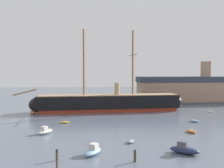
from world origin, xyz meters
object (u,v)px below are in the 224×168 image
dinghy_distant_centre (111,106)px  motorboat_far_left (33,112)px  dinghy_alongside_bow (65,122)px  motorboat_mid_left (45,131)px  motorboat_foreground_left (93,151)px  tall_ship (109,103)px  mooring_piling_nearest (135,156)px  dinghy_alongside_stern (194,121)px  mooring_piling_left_pair (57,155)px  dinghy_far_right (210,112)px  mooring_piling_right_pair (57,162)px  dinghy_near_centre (131,141)px  motorboat_foreground_right (184,149)px  dinghy_mid_right (191,131)px  dockside_warehouse_right (191,90)px

dinghy_distant_centre → motorboat_far_left: bearing=-156.1°
dinghy_alongside_bow → motorboat_mid_left: bearing=-106.8°
motorboat_foreground_left → tall_ship: bearing=82.1°
dinghy_distant_centre → mooring_piling_nearest: (-1.83, -58.37, 0.59)m
dinghy_alongside_stern → mooring_piling_left_pair: size_ratio=1.65×
dinghy_far_right → mooring_piling_right_pair: 64.18m
motorboat_foreground_left → dinghy_near_centre: bearing=41.3°
motorboat_far_left → dinghy_far_right: motorboat_far_left is taller
motorboat_foreground_right → mooring_piling_left_pair: 20.46m
dinghy_alongside_stern → motorboat_foreground_left: bearing=-138.5°
dinghy_mid_right → mooring_piling_nearest: (-15.68, -16.66, 0.60)m
dinghy_alongside_bow → dinghy_mid_right: bearing=-24.5°
dinghy_alongside_bow → dockside_warehouse_right: bearing=38.4°
dinghy_near_centre → dinghy_distant_centre: dinghy_distant_centre is taller
dinghy_distant_centre → dinghy_near_centre: bearing=-90.9°
motorboat_far_left → dinghy_distant_centre: bearing=23.9°
dockside_warehouse_right → motorboat_foreground_right: bearing=-113.7°
motorboat_mid_left → mooring_piling_right_pair: (5.02, -21.09, 0.59)m
motorboat_foreground_right → dockside_warehouse_right: bearing=66.3°
mooring_piling_right_pair → motorboat_far_left: bearing=105.3°
tall_ship → dinghy_mid_right: bearing=-64.1°
tall_ship → dinghy_far_right: size_ratio=27.92×
tall_ship → dinghy_alongside_bow: tall_ship is taller
dinghy_alongside_bow → dockside_warehouse_right: size_ratio=0.05×
dinghy_distant_centre → dinghy_alongside_stern: bearing=-57.2°
mooring_piling_left_pair → mooring_piling_right_pair: size_ratio=0.73×
motorboat_foreground_left → mooring_piling_right_pair: (-5.03, -6.14, 0.54)m
motorboat_foreground_left → mooring_piling_right_pair: size_ratio=1.95×
dinghy_alongside_bow → dinghy_far_right: size_ratio=1.18×
motorboat_foreground_left → motorboat_foreground_right: motorboat_foreground_right is taller
tall_ship → dinghy_near_centre: bearing=-88.5°
mooring_piling_nearest → tall_ship: bearing=89.9°
dinghy_alongside_stern → dockside_warehouse_right: 45.64m
dockside_warehouse_right → dinghy_alongside_bow: bearing=-141.6°
motorboat_foreground_right → dockside_warehouse_right: 73.54m
motorboat_foreground_right → dinghy_near_centre: size_ratio=1.82×
motorboat_mid_left → dockside_warehouse_right: size_ratio=0.08×
mooring_piling_right_pair → dockside_warehouse_right: 87.86m
motorboat_mid_left → dinghy_far_right: motorboat_mid_left is taller
motorboat_foreground_left → dinghy_mid_right: motorboat_foreground_left is taller
dinghy_far_right → motorboat_far_left: bearing=177.0°
tall_ship → motorboat_foreground_right: (8.69, -45.79, -2.26)m
tall_ship → dinghy_alongside_bow: bearing=-124.2°
dinghy_alongside_bow → dinghy_far_right: dinghy_alongside_bow is taller
dinghy_distant_centre → dockside_warehouse_right: (36.40, 11.83, 5.39)m
motorboat_foreground_left → motorboat_foreground_right: size_ratio=0.90×
dinghy_alongside_stern → dinghy_alongside_bow: bearing=177.4°
dinghy_mid_right → mooring_piling_right_pair: (-26.87, -18.96, 0.85)m
motorboat_far_left → dinghy_distant_centre: (26.41, 11.70, -0.28)m
dinghy_distant_centre → tall_ship: bearing=-100.5°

